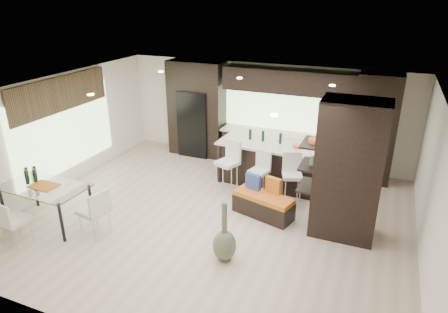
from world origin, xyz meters
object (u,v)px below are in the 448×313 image
at_px(stool_left, 227,172).
at_px(dining_table, 47,204).
at_px(stool_right, 292,184).
at_px(kitchen_island, 269,163).
at_px(chair_end, 94,214).
at_px(chair_near, 15,223).
at_px(stool_mid, 259,180).
at_px(bench, 263,205).
at_px(floor_vase, 224,232).

distance_m(stool_left, dining_table, 3.93).
bearing_deg(stool_right, kitchen_island, 112.50).
bearing_deg(chair_end, stool_left, -20.90).
distance_m(kitchen_island, stool_right, 1.15).
bearing_deg(kitchen_island, dining_table, -132.75).
xyz_separation_m(stool_right, chair_near, (-4.42, -3.49, -0.05)).
distance_m(stool_mid, bench, 0.86).
bearing_deg(chair_near, stool_left, 53.94).
bearing_deg(floor_vase, stool_right, 76.37).
xyz_separation_m(stool_left, stool_right, (1.54, 0.02, -0.04)).
relative_size(dining_table, chair_end, 1.90).
height_order(stool_mid, dining_table, stool_mid).
xyz_separation_m(bench, dining_table, (-4.00, -1.95, 0.17)).
xyz_separation_m(stool_mid, floor_vase, (0.17, -2.48, 0.13)).
relative_size(stool_right, chair_end, 1.05).
bearing_deg(chair_end, stool_mid, -30.90).
bearing_deg(bench, dining_table, -138.50).
xyz_separation_m(bench, chair_near, (-4.00, -2.75, 0.18)).
height_order(kitchen_island, stool_left, kitchen_island).
bearing_deg(floor_vase, chair_end, -175.01).
xyz_separation_m(kitchen_island, stool_left, (-0.77, -0.87, -0.01)).
xyz_separation_m(stool_mid, stool_right, (0.77, -0.01, 0.03)).
height_order(bench, floor_vase, floor_vase).
distance_m(bench, dining_table, 4.46).
relative_size(stool_mid, stool_right, 0.94).
xyz_separation_m(stool_right, dining_table, (-4.42, -2.69, -0.06)).
height_order(kitchen_island, stool_right, kitchen_island).
bearing_deg(chair_end, stool_right, -38.79).
bearing_deg(dining_table, kitchen_island, 45.56).
height_order(floor_vase, chair_end, floor_vase).
bearing_deg(dining_table, chair_end, 1.43).
bearing_deg(stool_mid, bench, -50.11).
relative_size(stool_mid, chair_near, 1.05).
relative_size(stool_left, floor_vase, 0.89).
distance_m(chair_near, chair_end, 1.43).
bearing_deg(dining_table, stool_right, 32.79).
bearing_deg(stool_left, bench, -11.95).
relative_size(kitchen_island, dining_table, 1.45).
relative_size(stool_right, chair_near, 1.11).
bearing_deg(stool_right, chair_near, -161.37).
height_order(stool_right, floor_vase, floor_vase).
xyz_separation_m(kitchen_island, chair_near, (-3.65, -4.34, -0.09)).
bearing_deg(chair_near, stool_mid, 47.42).
distance_m(stool_right, dining_table, 5.18).
bearing_deg(chair_end, kitchen_island, -23.40).
bearing_deg(stool_left, stool_right, 21.63).
relative_size(bench, chair_end, 1.42).
relative_size(stool_left, chair_end, 1.13).
distance_m(stool_left, stool_right, 1.54).
bearing_deg(stool_mid, dining_table, -128.63).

